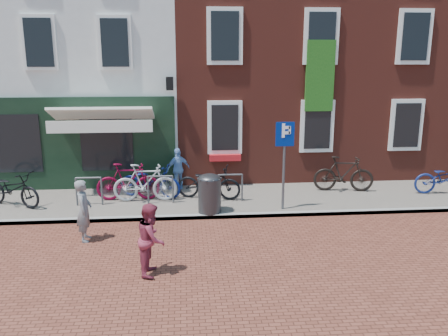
{
  "coord_description": "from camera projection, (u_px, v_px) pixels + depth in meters",
  "views": [
    {
      "loc": [
        -0.8,
        -11.71,
        4.28
      ],
      "look_at": [
        0.31,
        1.06,
        1.14
      ],
      "focal_mm": 37.45,
      "sensor_mm": 36.0,
      "label": 1
    }
  ],
  "objects": [
    {
      "name": "bicycle_1",
      "position": [
        128.0,
        182.0,
        13.61
      ],
      "size": [
        1.84,
        0.53,
        1.11
      ],
      "primitive_type": "imported",
      "rotation": [
        0.0,
        0.0,
        1.57
      ],
      "color": "maroon",
      "rests_on": "sidewalk"
    },
    {
      "name": "bicycle_2",
      "position": [
        150.0,
        181.0,
        13.89
      ],
      "size": [
        2.01,
        1.23,
        1.0
      ],
      "primitive_type": "imported",
      "rotation": [
        0.0,
        0.0,
        1.25
      ],
      "color": "#0A1656",
      "rests_on": "sidewalk"
    },
    {
      "name": "litter_bin",
      "position": [
        210.0,
        191.0,
        12.53
      ],
      "size": [
        0.62,
        0.62,
        1.14
      ],
      "color": "#343437",
      "rests_on": "sidewalk"
    },
    {
      "name": "bicycle_3",
      "position": [
        145.0,
        183.0,
        13.5
      ],
      "size": [
        1.84,
        0.52,
        1.11
      ],
      "primitive_type": "imported",
      "rotation": [
        0.0,
        0.0,
        1.57
      ],
      "color": "#B0B0B3",
      "rests_on": "sidewalk"
    },
    {
      "name": "building_brick_right",
      "position": [
        402.0,
        35.0,
        18.68
      ],
      "size": [
        6.0,
        8.0,
        10.0
      ],
      "primitive_type": "cube",
      "color": "maroon",
      "rests_on": "ground"
    },
    {
      "name": "parking_sign",
      "position": [
        284.0,
        150.0,
        12.53
      ],
      "size": [
        0.5,
        0.08,
        2.43
      ],
      "color": "#4C4C4F",
      "rests_on": "sidewalk"
    },
    {
      "name": "sidewalk",
      "position": [
        246.0,
        199.0,
        13.94
      ],
      "size": [
        24.0,
        3.0,
        0.1
      ],
      "primitive_type": "cube",
      "color": "slate",
      "rests_on": "ground"
    },
    {
      "name": "bicycle_5",
      "position": [
        344.0,
        174.0,
        14.49
      ],
      "size": [
        1.91,
        0.83,
        1.11
      ],
      "primitive_type": "imported",
      "rotation": [
        0.0,
        0.0,
        1.4
      ],
      "color": "black",
      "rests_on": "sidewalk"
    },
    {
      "name": "boy",
      "position": [
        152.0,
        239.0,
        9.22
      ],
      "size": [
        0.62,
        0.76,
        1.45
      ],
      "primitive_type": "imported",
      "rotation": [
        0.0,
        0.0,
        1.47
      ],
      "color": "#922F44",
      "rests_on": "ground"
    },
    {
      "name": "bicycle_6",
      "position": [
        446.0,
        178.0,
        14.22
      ],
      "size": [
        1.97,
        0.89,
        1.0
      ],
      "primitive_type": "imported",
      "rotation": [
        0.0,
        0.0,
        1.45
      ],
      "color": "navy",
      "rests_on": "sidewalk"
    },
    {
      "name": "ground",
      "position": [
        216.0,
        219.0,
        12.42
      ],
      "size": [
        80.0,
        80.0,
        0.0
      ],
      "primitive_type": "plane",
      "color": "brown"
    },
    {
      "name": "building_brick_mid",
      "position": [
        254.0,
        35.0,
        18.17
      ],
      "size": [
        6.0,
        8.0,
        10.0
      ],
      "primitive_type": "cube",
      "color": "maroon",
      "rests_on": "ground"
    },
    {
      "name": "cafe_person",
      "position": [
        178.0,
        169.0,
        14.67
      ],
      "size": [
        0.84,
        0.63,
        1.32
      ],
      "primitive_type": "imported",
      "rotation": [
        0.0,
        0.0,
        3.6
      ],
      "color": "#7BA4E0",
      "rests_on": "sidewalk"
    },
    {
      "name": "woman",
      "position": [
        84.0,
        211.0,
        10.85
      ],
      "size": [
        0.38,
        0.55,
        1.47
      ],
      "primitive_type": "imported",
      "rotation": [
        0.0,
        0.0,
        1.62
      ],
      "color": "slate",
      "rests_on": "ground"
    },
    {
      "name": "bicycle_4",
      "position": [
        209.0,
        182.0,
        13.75
      ],
      "size": [
        2.01,
        1.16,
        1.0
      ],
      "primitive_type": "imported",
      "rotation": [
        0.0,
        0.0,
        1.29
      ],
      "color": "black",
      "rests_on": "sidewalk"
    },
    {
      "name": "bicycle_0",
      "position": [
        12.0,
        189.0,
        13.08
      ],
      "size": [
        1.99,
        1.45,
        1.0
      ],
      "primitive_type": "imported",
      "rotation": [
        0.0,
        0.0,
        1.1
      ],
      "color": "black",
      "rests_on": "sidewalk"
    },
    {
      "name": "building_stucco",
      "position": [
        71.0,
        48.0,
        17.7
      ],
      "size": [
        8.0,
        8.0,
        9.0
      ],
      "primitive_type": "cube",
      "color": "silver",
      "rests_on": "ground"
    }
  ]
}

